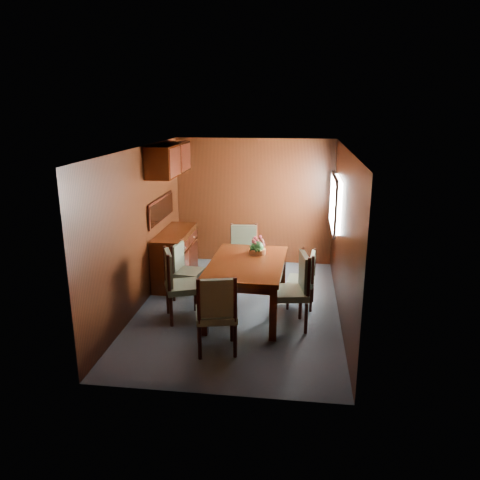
# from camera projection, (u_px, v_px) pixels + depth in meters

# --- Properties ---
(ground) EXTENTS (4.50, 4.50, 0.00)m
(ground) POSITION_uv_depth(u_px,v_px,m) (239.00, 308.00, 7.16)
(ground) COLOR #3A464F
(ground) RESTS_ON ground
(room_shell) EXTENTS (3.06, 4.52, 2.41)m
(room_shell) POSITION_uv_depth(u_px,v_px,m) (235.00, 199.00, 7.04)
(room_shell) COLOR black
(room_shell) RESTS_ON ground
(sideboard) EXTENTS (0.48, 1.40, 0.90)m
(sideboard) POSITION_uv_depth(u_px,v_px,m) (176.00, 256.00, 8.14)
(sideboard) COLOR #341306
(sideboard) RESTS_ON ground
(dining_table) EXTENTS (1.13, 1.74, 0.80)m
(dining_table) POSITION_uv_depth(u_px,v_px,m) (247.00, 269.00, 6.81)
(dining_table) COLOR #341306
(dining_table) RESTS_ON ground
(chair_left_near) EXTENTS (0.63, 0.64, 1.05)m
(chair_left_near) POSITION_uv_depth(u_px,v_px,m) (177.00, 281.00, 6.64)
(chair_left_near) COLOR black
(chair_left_near) RESTS_ON ground
(chair_left_far) EXTENTS (0.47, 0.48, 0.91)m
(chair_left_far) POSITION_uv_depth(u_px,v_px,m) (184.00, 268.00, 7.42)
(chair_left_far) COLOR black
(chair_left_far) RESTS_ON ground
(chair_right_near) EXTENTS (0.57, 0.59, 1.08)m
(chair_right_near) POSITION_uv_depth(u_px,v_px,m) (295.00, 286.00, 6.40)
(chair_right_near) COLOR black
(chair_right_near) RESTS_ON ground
(chair_right_far) EXTENTS (0.44, 0.45, 0.88)m
(chair_right_far) POSITION_uv_depth(u_px,v_px,m) (306.00, 276.00, 7.09)
(chair_right_far) COLOR black
(chair_right_far) RESTS_ON ground
(chair_head) EXTENTS (0.59, 0.58, 1.05)m
(chair_head) POSITION_uv_depth(u_px,v_px,m) (216.00, 310.00, 5.70)
(chair_head) COLOR black
(chair_head) RESTS_ON ground
(chair_foot) EXTENTS (0.53, 0.51, 1.02)m
(chair_foot) POSITION_uv_depth(u_px,v_px,m) (244.00, 251.00, 8.07)
(chair_foot) COLOR black
(chair_foot) RESTS_ON ground
(flower_centerpiece) EXTENTS (0.28, 0.28, 0.28)m
(flower_centerpiece) POSITION_uv_depth(u_px,v_px,m) (257.00, 246.00, 7.10)
(flower_centerpiece) COLOR #B66937
(flower_centerpiece) RESTS_ON dining_table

